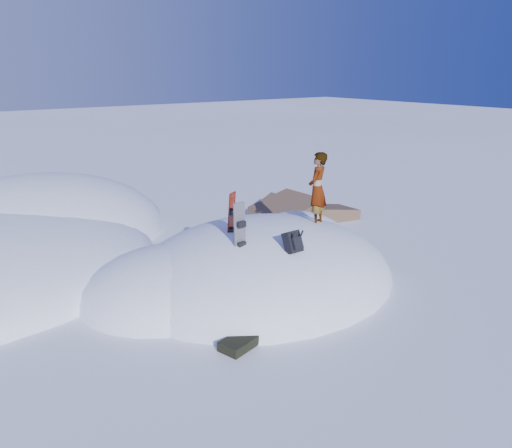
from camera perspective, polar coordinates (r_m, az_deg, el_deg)
ground at (r=12.73m, az=0.71°, el=-6.40°), size 120.00×120.00×0.00m
snow_mound at (r=12.81m, az=-0.55°, el=-6.23°), size 8.00×6.00×3.00m
rock_outcrop at (r=17.11m, az=4.60°, el=-0.07°), size 4.68×4.41×1.68m
snowboard_red at (r=11.79m, az=-2.84°, el=0.08°), size 0.32×0.29×1.54m
snowboard_dark at (r=11.06m, az=-1.80°, el=-1.44°), size 0.30×0.17×1.59m
backpack at (r=10.93m, az=4.28°, el=-2.09°), size 0.35×0.46×0.57m
gear_pile at (r=9.84m, az=-1.90°, el=-13.25°), size 0.93×0.72×0.24m
person at (r=12.78m, az=7.02°, el=4.00°), size 0.82×0.73×1.88m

